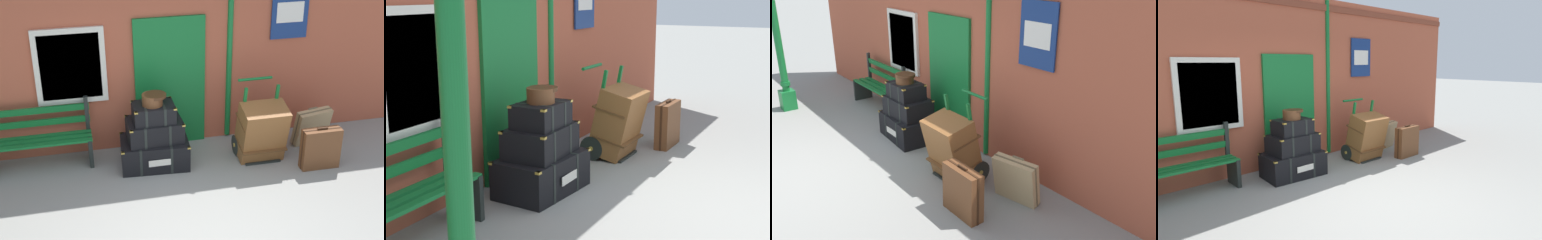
# 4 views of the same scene
# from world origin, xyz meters

# --- Properties ---
(ground_plane) EXTENTS (60.00, 60.00, 0.00)m
(ground_plane) POSITION_xyz_m (0.00, 0.00, 0.00)
(ground_plane) COLOR gray
(brick_facade) EXTENTS (10.40, 0.35, 3.20)m
(brick_facade) POSITION_xyz_m (-0.01, 2.60, 1.60)
(brick_facade) COLOR #AD5138
(brick_facade) RESTS_ON ground
(lamp_post) EXTENTS (0.28, 0.28, 2.94)m
(lamp_post) POSITION_xyz_m (-3.11, 0.59, 1.11)
(lamp_post) COLOR #146B2D
(lamp_post) RESTS_ON ground
(platform_bench) EXTENTS (1.60, 0.43, 1.01)m
(platform_bench) POSITION_xyz_m (-2.00, 2.16, 0.44)
(platform_bench) COLOR #146B2D
(platform_bench) RESTS_ON ground
(steamer_trunk_base) EXTENTS (1.06, 0.72, 0.43)m
(steamer_trunk_base) POSITION_xyz_m (-0.31, 1.80, 0.21)
(steamer_trunk_base) COLOR black
(steamer_trunk_base) RESTS_ON ground
(steamer_trunk_middle) EXTENTS (0.82, 0.57, 0.33)m
(steamer_trunk_middle) POSITION_xyz_m (-0.29, 1.81, 0.58)
(steamer_trunk_middle) COLOR black
(steamer_trunk_middle) RESTS_ON steamer_trunk_base
(steamer_trunk_top) EXTENTS (0.61, 0.45, 0.27)m
(steamer_trunk_top) POSITION_xyz_m (-0.30, 1.80, 0.87)
(steamer_trunk_top) COLOR black
(steamer_trunk_top) RESTS_ON steamer_trunk_middle
(round_hatbox) EXTENTS (0.35, 0.32, 0.16)m
(round_hatbox) POSITION_xyz_m (-0.30, 1.79, 1.10)
(round_hatbox) COLOR brown
(round_hatbox) RESTS_ON steamer_trunk_top
(porters_trolley) EXTENTS (0.71, 0.58, 1.20)m
(porters_trolley) POSITION_xyz_m (1.30, 1.75, 0.27)
(porters_trolley) COLOR black
(porters_trolley) RESTS_ON ground
(large_brown_trunk) EXTENTS (0.70, 0.63, 0.96)m
(large_brown_trunk) POSITION_xyz_m (1.30, 1.58, 0.48)
(large_brown_trunk) COLOR brown
(large_brown_trunk) RESTS_ON ground
(suitcase_tan) EXTENTS (0.64, 0.38, 0.63)m
(suitcase_tan) POSITION_xyz_m (2.27, 1.87, 0.31)
(suitcase_tan) COLOR tan
(suitcase_tan) RESTS_ON ground
(suitcase_brown) EXTENTS (0.60, 0.19, 0.67)m
(suitcase_brown) POSITION_xyz_m (2.08, 1.15, 0.32)
(suitcase_brown) COLOR brown
(suitcase_brown) RESTS_ON ground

